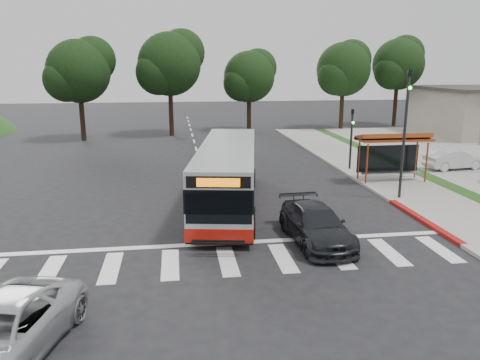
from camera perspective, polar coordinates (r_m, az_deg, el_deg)
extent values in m
plane|color=black|center=(21.35, -3.05, -4.51)|extent=(140.00, 140.00, 0.00)
cube|color=gray|center=(31.63, 15.88, 1.14)|extent=(4.00, 40.00, 0.12)
cube|color=#9E9991|center=(30.88, 12.48, 1.08)|extent=(0.30, 40.00, 0.15)
cube|color=maroon|center=(22.12, 21.44, -4.62)|extent=(0.32, 6.00, 0.15)
cube|color=silver|center=(16.70, -1.53, -9.84)|extent=(18.00, 2.60, 0.01)
cylinder|color=#8E3B17|center=(27.37, 15.20, 1.86)|extent=(0.10, 0.10, 2.30)
cylinder|color=#8E3B17|center=(28.96, 21.77, 2.00)|extent=(0.10, 0.10, 2.30)
cylinder|color=#8E3B17|center=(28.45, 14.27, 2.36)|extent=(0.10, 0.10, 2.30)
cylinder|color=#8E3B17|center=(29.99, 20.66, 2.47)|extent=(0.10, 0.10, 2.30)
cube|color=#8E3B17|center=(28.43, 18.25, 4.75)|extent=(4.20, 1.60, 0.12)
cube|color=#8E3B17|center=(28.45, 18.23, 5.06)|extent=(4.20, 1.32, 0.51)
cube|color=black|center=(29.17, 17.55, 2.52)|extent=(3.80, 0.06, 1.60)
cube|color=gray|center=(28.79, 17.95, 0.82)|extent=(3.60, 0.40, 0.08)
cylinder|color=black|center=(24.70, 19.38, 4.99)|extent=(0.14, 0.14, 6.50)
imported|color=black|center=(24.47, 19.90, 11.36)|extent=(0.16, 0.20, 1.00)
sphere|color=#19E533|center=(24.33, 20.03, 10.51)|extent=(0.18, 0.18, 0.18)
cylinder|color=black|center=(31.20, 13.39, 4.76)|extent=(0.14, 0.14, 4.00)
imported|color=black|center=(31.01, 13.54, 7.49)|extent=(0.16, 0.20, 1.00)
sphere|color=#19E533|center=(30.88, 13.63, 6.81)|extent=(0.18, 0.18, 0.18)
cylinder|color=black|center=(51.53, 12.28, 8.59)|extent=(0.44, 0.44, 4.40)
sphere|color=black|center=(51.35, 12.51, 13.03)|extent=(5.60, 5.60, 5.60)
sphere|color=black|center=(52.53, 13.42, 14.09)|extent=(4.20, 4.20, 4.20)
sphere|color=black|center=(50.37, 11.68, 12.27)|extent=(3.92, 3.92, 3.92)
cylinder|color=black|center=(56.11, 18.38, 8.73)|extent=(0.44, 0.44, 4.84)
sphere|color=black|center=(55.94, 18.73, 13.21)|extent=(5.60, 5.60, 5.60)
sphere|color=black|center=(57.21, 19.47, 14.26)|extent=(4.20, 4.20, 4.20)
sphere|color=black|center=(54.89, 18.06, 12.46)|extent=(3.92, 3.92, 3.92)
cylinder|color=black|center=(46.40, -8.41, 8.36)|extent=(0.44, 0.44, 4.84)
sphere|color=black|center=(46.21, -8.61, 13.79)|extent=(6.00, 6.00, 6.00)
sphere|color=black|center=(47.13, -7.14, 15.18)|extent=(4.50, 4.50, 4.50)
sphere|color=black|center=(45.48, -9.93, 12.78)|extent=(4.20, 4.20, 4.20)
cylinder|color=black|center=(49.04, 1.10, 8.27)|extent=(0.44, 0.44, 3.96)
sphere|color=black|center=(48.83, 1.12, 12.48)|extent=(5.20, 5.20, 5.20)
sphere|color=black|center=(49.76, 2.20, 13.53)|extent=(3.90, 3.90, 3.90)
sphere|color=black|center=(48.07, 0.15, 11.71)|extent=(3.64, 3.64, 3.64)
cylinder|color=black|center=(45.20, -18.68, 7.36)|extent=(0.44, 0.44, 4.40)
sphere|color=black|center=(44.98, -19.08, 12.42)|extent=(5.60, 5.60, 5.60)
sphere|color=black|center=(45.62, -17.56, 13.80)|extent=(4.20, 4.20, 4.20)
sphere|color=black|center=(44.50, -20.44, 11.41)|extent=(3.92, 3.92, 3.92)
imported|color=silver|center=(18.60, -5.59, -4.12)|extent=(0.80, 0.60, 2.00)
imported|color=black|center=(18.42, 9.22, -5.39)|extent=(2.23, 4.94, 1.40)
imported|color=silver|center=(33.59, 24.66, 2.34)|extent=(4.12, 1.87, 1.31)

